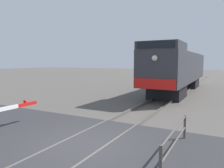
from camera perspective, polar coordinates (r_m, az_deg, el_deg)
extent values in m
plane|color=#514C47|center=(7.28, -7.62, -16.44)|extent=(160.00, 160.00, 0.00)
cube|color=#59544C|center=(7.67, -12.12, -14.74)|extent=(0.08, 80.00, 0.15)
cube|color=#59544C|center=(6.89, -2.56, -17.06)|extent=(0.08, 80.00, 0.15)
cube|color=#2D2D30|center=(7.25, -7.63, -15.90)|extent=(36.00, 5.52, 0.15)
cube|color=black|center=(16.99, 14.49, -1.90)|extent=(2.37, 3.20, 1.05)
cube|color=black|center=(25.05, 19.03, 0.40)|extent=(2.37, 3.20, 1.05)
cube|color=#333338|center=(20.88, 17.34, 4.34)|extent=(2.79, 15.03, 2.51)
cube|color=#333338|center=(15.18, 13.20, 9.72)|extent=(2.74, 3.25, 0.52)
cube|color=black|center=(13.59, 11.35, 10.23)|extent=(2.37, 0.06, 0.42)
cube|color=red|center=(13.61, 11.14, 0.01)|extent=(2.65, 0.08, 0.64)
sphere|color=#F2EACC|center=(13.53, 11.26, 6.75)|extent=(0.36, 0.36, 0.36)
cube|color=white|center=(9.38, -26.14, -5.81)|extent=(0.10, 0.97, 0.14)
cube|color=red|center=(9.96, -21.60, -4.97)|extent=(0.10, 0.97, 0.14)
sphere|color=red|center=(9.87, -22.09, -4.26)|extent=(0.14, 0.14, 0.14)
cylinder|color=#4C4742|center=(5.16, 12.74, -20.49)|extent=(0.08, 0.08, 0.95)
cylinder|color=#4C4742|center=(7.91, 18.72, -11.21)|extent=(0.08, 0.08, 0.95)
cylinder|color=#4C4742|center=(6.37, 16.54, -11.23)|extent=(0.06, 3.01, 0.06)
cylinder|color=#4C4742|center=(6.49, 16.44, -14.50)|extent=(0.06, 3.01, 0.06)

